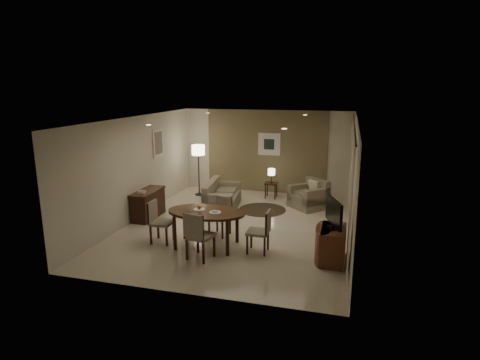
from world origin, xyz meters
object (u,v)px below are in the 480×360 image
(chair_near, at_px, (200,235))
(chair_left, at_px, (162,222))
(side_table, at_px, (271,190))
(sofa, at_px, (223,195))
(armchair, at_px, (308,194))
(floor_lamp, at_px, (199,170))
(console_desk, at_px, (148,204))
(dining_table, at_px, (207,229))
(tv_cabinet, at_px, (333,245))
(chair_right, at_px, (258,231))
(chair_far, at_px, (220,217))

(chair_near, bearing_deg, chair_left, -14.73)
(chair_near, height_order, side_table, chair_near)
(sofa, height_order, armchair, armchair)
(side_table, bearing_deg, floor_lamp, -173.72)
(console_desk, distance_m, chair_near, 3.07)
(dining_table, distance_m, chair_near, 0.66)
(tv_cabinet, distance_m, dining_table, 2.72)
(armchair, bearing_deg, sofa, -118.59)
(chair_right, bearing_deg, side_table, -173.07)
(tv_cabinet, xyz_separation_m, chair_far, (-2.65, 0.78, 0.10))
(armchair, bearing_deg, floor_lamp, -142.85)
(chair_left, distance_m, armchair, 4.56)
(floor_lamp, bearing_deg, chair_near, -68.87)
(chair_near, xyz_separation_m, side_table, (0.55, 4.85, -0.26))
(tv_cabinet, bearing_deg, side_table, 115.93)
(chair_far, bearing_deg, tv_cabinet, -3.58)
(side_table, bearing_deg, console_desk, -135.40)
(dining_table, bearing_deg, chair_near, -81.38)
(armchair, bearing_deg, chair_left, -84.82)
(armchair, bearing_deg, dining_table, -73.43)
(console_desk, xyz_separation_m, floor_lamp, (0.49, 2.52, 0.44))
(console_desk, xyz_separation_m, side_table, (2.81, 2.77, -0.13))
(console_desk, relative_size, floor_lamp, 0.74)
(chair_right, relative_size, armchair, 1.02)
(chair_right, xyz_separation_m, floor_lamp, (-2.84, 3.97, 0.35))
(console_desk, height_order, armchair, armchair)
(console_desk, xyz_separation_m, sofa, (1.67, 1.33, 0.02))
(chair_near, distance_m, floor_lamp, 4.93)
(sofa, height_order, side_table, sofa)
(tv_cabinet, distance_m, chair_right, 1.57)
(chair_right, relative_size, side_table, 1.91)
(chair_far, xyz_separation_m, sofa, (-0.57, 2.04, -0.06))
(dining_table, height_order, armchair, armchair)
(chair_far, relative_size, chair_right, 0.97)
(side_table, bearing_deg, chair_left, -111.75)
(chair_far, bearing_deg, chair_near, -75.98)
(chair_left, relative_size, floor_lamp, 0.59)
(console_desk, relative_size, dining_table, 0.70)
(sofa, relative_size, floor_lamp, 1.03)
(chair_left, bearing_deg, side_table, -23.00)
(dining_table, relative_size, floor_lamp, 1.06)
(sofa, bearing_deg, floor_lamp, 38.38)
(chair_far, xyz_separation_m, chair_left, (-1.12, -0.76, 0.02))
(chair_near, xyz_separation_m, armchair, (1.78, 4.09, -0.10))
(sofa, xyz_separation_m, armchair, (2.38, 0.70, 0.01))
(dining_table, bearing_deg, armchair, 61.46)
(console_desk, xyz_separation_m, chair_near, (2.27, -2.07, 0.13))
(dining_table, height_order, chair_far, chair_far)
(floor_lamp, bearing_deg, sofa, -45.45)
(floor_lamp, bearing_deg, chair_far, -61.62)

